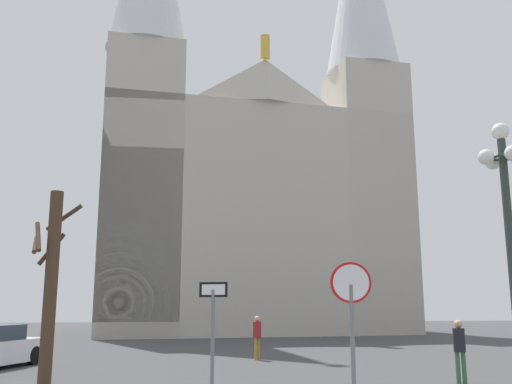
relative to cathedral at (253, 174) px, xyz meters
The scene contains 7 objects.
cathedral is the anchor object (origin of this frame).
stop_sign 32.77m from the cathedral, 93.81° to the right, with size 0.72×0.18×2.87m.
one_way_arrow_sign 32.34m from the cathedral, 98.38° to the right, with size 0.51×0.28×2.54m.
street_lamp 31.94m from the cathedral, 87.69° to the right, with size 1.02×1.02×5.73m.
bare_tree 28.70m from the cathedral, 108.02° to the right, with size 1.21×1.21×5.05m.
pedestrian_walking 28.19m from the cathedral, 84.46° to the right, with size 0.32×0.32×1.69m.
pedestrian_standing 21.73m from the cathedral, 96.52° to the right, with size 0.32×0.32×1.65m.
Camera 1 is at (-2.35, -6.46, 2.16)m, focal length 39.49 mm.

